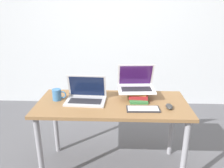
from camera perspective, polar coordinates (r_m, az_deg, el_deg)
The scene contains 8 objects.
wall_back at distance 3.51m, azimuth 1.15°, elevation 15.91°, with size 8.00×0.05×2.70m.
desk at distance 2.07m, azimuth 0.07°, elevation -7.17°, with size 1.39×0.62×0.73m.
laptop_left at distance 2.05m, azimuth -6.81°, elevation -3.18°, with size 0.38×0.25×0.24m.
book_stack at distance 2.12m, azimuth 6.72°, elevation -2.73°, with size 0.20×0.28×0.08m.
laptop_on_books at distance 2.11m, azimuth 6.27°, elevation -0.12°, with size 0.36×0.27×0.24m.
wireless_keyboard at distance 1.90m, azimuth 8.11°, elevation -6.47°, with size 0.29×0.13×0.01m.
mouse at distance 1.97m, azimuth 14.73°, elevation -5.68°, with size 0.06×0.11×0.03m.
mug at distance 2.12m, azimuth -14.10°, elevation -2.72°, with size 0.13×0.08×0.11m.
Camera 1 is at (0.07, -1.54, 1.57)m, focal length 35.00 mm.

